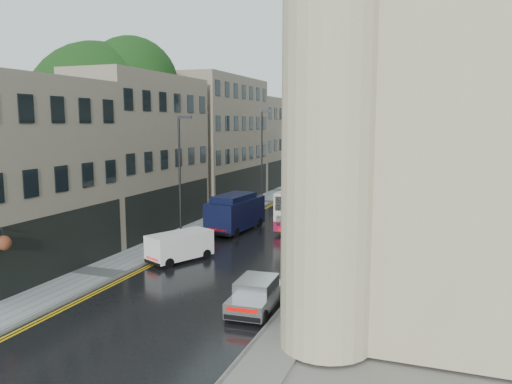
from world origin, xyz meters
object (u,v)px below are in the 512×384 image
Objects in this scene: silver_hatchback at (229,302)px; lamp_post_near at (180,181)px; tree_far at (188,139)px; lamp_post_far at (262,157)px; navy_van at (210,215)px; pedestrian at (217,210)px; tree_near at (98,134)px; white_lorry at (349,189)px; white_van at (153,248)px; cream_bus at (286,209)px.

silver_hatchback is 13.20m from lamp_post_near.
tree_far is 7.33m from lamp_post_far.
navy_van is 3.56× the size of pedestrian.
tree_near is 3.84× the size of silver_hatchback.
white_lorry is 0.81× the size of lamp_post_far.
white_van is (-7.43, -20.72, -1.03)m from white_lorry.
lamp_post_far is at bearing 83.37° from lamp_post_near.
cream_bus is 1.34× the size of lamp_post_near.
silver_hatchback is 0.66× the size of navy_van.
white_lorry is 1.97× the size of silver_hatchback.
tree_far reaches higher than white_lorry.
cream_bus is at bearing 93.36° from white_van.
cream_bus is 12.10m from lamp_post_far.
lamp_post_far is at bearing 165.72° from white_lorry.
white_lorry is at bearing -116.60° from pedestrian.
navy_van is at bearing 129.41° from pedestrian.
pedestrian is 0.17× the size of lamp_post_far.
lamp_post_near reaches higher than cream_bus.
white_lorry is 12.43m from pedestrian.
white_van is 0.46× the size of lamp_post_near.
lamp_post_near is at bearing 122.24° from white_van.
lamp_post_far is at bearing 104.01° from silver_hatchback.
navy_van reaches higher than silver_hatchback.
lamp_post_near reaches higher than silver_hatchback.
lamp_post_far is at bearing 99.53° from navy_van.
pedestrian is (-8.77, 18.24, 0.19)m from silver_hatchback.
cream_bus is 1.23× the size of lamp_post_far.
silver_hatchback is 20.24m from pedestrian.
cream_bus reaches higher than white_van.
tree_far is 3.36× the size of white_van.
tree_far reaches higher than navy_van.
navy_van is at bearing -128.33° from white_lorry.
lamp_post_far reaches higher than white_lorry.
lamp_post_far is at bearing 17.40° from tree_far.
tree_near reaches higher than cream_bus.
tree_near is 12.03m from white_van.
tree_near is 9.05× the size of pedestrian.
pedestrian is at bearing -48.54° from tree_far.
pedestrian is (-9.08, -8.42, -1.00)m from white_lorry.
pedestrian is 9.91m from lamp_post_far.
tree_near reaches higher than navy_van.
pedestrian is at bearing 113.91° from navy_van.
tree_far is at bearing 137.10° from white_van.
tree_near is 20.62m from silver_hatchback.
navy_van is 0.68× the size of lamp_post_near.
pedestrian is (-6.06, 1.14, -0.61)m from cream_bus.
navy_van is 5.14m from pedestrian.
tree_far is 15.99m from white_lorry.
tree_near reaches higher than white_van.
lamp_post_far reaches higher than silver_hatchback.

